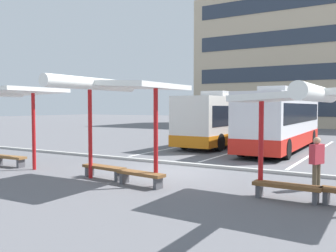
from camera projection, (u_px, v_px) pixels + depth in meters
The scene contains 16 objects.
ground_plane at pixel (167, 172), 14.35m from camera, with size 160.00×160.00×0.00m, color slate.
terminal_building at pixel (325, 61), 47.85m from camera, with size 31.16×13.32×19.58m.
coach_bus_0 at pixel (227, 120), 24.65m from camera, with size 2.64×10.89×3.48m.
coach_bus_1 at pixel (281, 121), 21.29m from camera, with size 2.64×10.68×3.59m.
lane_stripe_0 at pixel (192, 144), 24.70m from camera, with size 0.16×14.00×0.01m, color white.
lane_stripe_1 at pixel (249, 148), 22.70m from camera, with size 0.16×14.00×0.01m, color white.
lane_stripe_2 at pixel (316, 152), 20.70m from camera, with size 0.16×14.00×0.01m, color white.
waiting_shelter_0 at pixel (3, 94), 15.18m from camera, with size 4.03×4.91×3.28m.
bench_0 at pixel (9, 159), 15.53m from camera, with size 1.66×0.54×0.45m.
waiting_shelter_1 at pixel (116, 87), 11.93m from camera, with size 3.73×4.65×3.39m.
bench_1 at pixel (104, 169), 12.91m from camera, with size 1.81×0.60×0.45m.
bench_2 at pixel (141, 176), 11.70m from camera, with size 1.76×0.61×0.45m.
waiting_shelter_2 at pixel (324, 97), 9.25m from camera, with size 4.34×4.80×3.03m.
bench_3 at pixel (287, 188), 9.90m from camera, with size 1.79×0.46×0.45m.
platform_kerb at pixel (187, 164), 15.82m from camera, with size 44.00×0.24×0.12m, color #ADADA8.
waiting_passenger_0 at pixel (317, 160), 11.13m from camera, with size 0.40×0.51×1.60m.
Camera 1 is at (7.34, -12.20, 2.51)m, focal length 39.63 mm.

